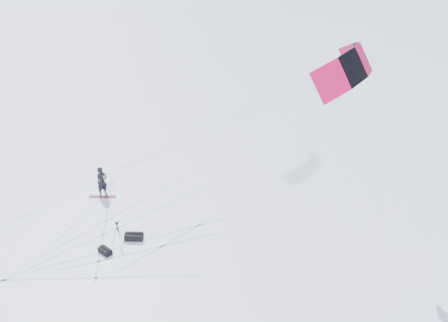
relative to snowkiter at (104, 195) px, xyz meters
The scene contains 9 objects.
ground 3.79m from the snowkiter, 51.82° to the right, with size 1800.00×1800.00×0.00m, color white.
horizon_hills 5.97m from the snowkiter, 51.82° to the right, with size 704.00×704.00×10.44m.
snow_tracks 4.11m from the snowkiter, 64.30° to the right, with size 17.62×14.39×0.01m.
snowkiter is the anchor object (origin of this frame).
snowboard 0.22m from the snowkiter, 64.90° to the right, with size 1.64×0.31×0.04m, color maroon.
tripod 5.70m from the snowkiter, 41.54° to the right, with size 0.54×0.62×1.24m.
gear_bag_a 5.72m from the snowkiter, 33.60° to the right, with size 1.05×0.79×0.43m.
gear_bag_b 6.40m from the snowkiter, 48.81° to the right, with size 0.83×0.56×0.35m.
power_kite 17.08m from the snowkiter, ahead, with size 15.45×6.18×9.07m.
Camera 1 is at (15.36, -15.59, 13.18)m, focal length 35.00 mm.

